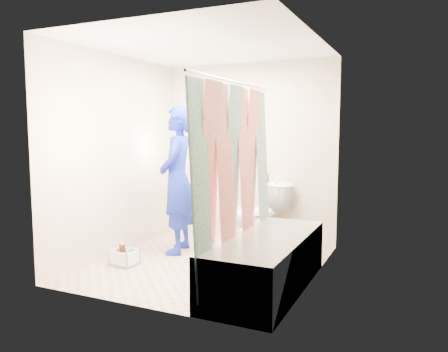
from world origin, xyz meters
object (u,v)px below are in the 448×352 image
at_px(toilet, 260,215).
at_px(cleaning_caddy, 125,258).
at_px(bathtub, 266,260).
at_px(plumber, 178,180).

bearing_deg(toilet, cleaning_caddy, -105.31).
xyz_separation_m(bathtub, plumber, (-1.39, 0.72, 0.63)).
relative_size(toilet, plumber, 0.46).
bearing_deg(bathtub, cleaning_caddy, 179.52).
bearing_deg(bathtub, toilet, 111.99).
distance_m(toilet, cleaning_caddy, 1.78).
bearing_deg(toilet, plumber, -118.39).
height_order(bathtub, cleaning_caddy, bathtub).
xyz_separation_m(toilet, plumber, (-0.84, -0.64, 0.48)).
relative_size(bathtub, plumber, 0.98).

